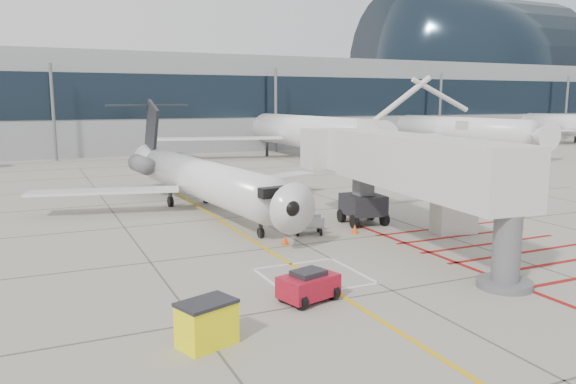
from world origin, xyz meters
name	(u,v)px	position (x,y,z in m)	size (l,w,h in m)	color
ground_plane	(342,264)	(0.00, 0.00, 0.00)	(260.00, 260.00, 0.00)	gray
regional_jet	(213,160)	(-2.15, 12.81, 3.69)	(22.31, 28.13, 7.37)	white
jet_bridge	(419,174)	(4.95, 0.96, 3.82)	(9.05, 19.10, 7.64)	silver
pushback_tug	(308,285)	(-3.55, -3.61, 0.63)	(2.17, 1.35, 1.26)	#A71025
spill_bin	(207,323)	(-8.16, -5.81, 0.72)	(1.67, 1.11, 1.45)	#FFF50E
baggage_cart	(308,225)	(1.22, 5.95, 0.53)	(1.68, 1.06, 1.06)	#58595E
ground_power_unit	(454,217)	(8.91, 2.76, 0.93)	(2.34, 1.36, 1.85)	beige
cone_nose	(285,240)	(-0.89, 4.41, 0.25)	(0.36, 0.36, 0.50)	#F6400C
cone_side	(355,229)	(3.71, 4.98, 0.27)	(0.39, 0.39, 0.54)	#F04D0C
terminal_building	(181,103)	(10.00, 70.00, 7.00)	(180.00, 28.00, 14.00)	gray
terminal_glass_band	(205,96)	(10.00, 55.95, 8.00)	(180.00, 0.10, 6.00)	black
terminal_dome	(468,68)	(70.00, 70.00, 14.00)	(40.00, 28.00, 28.00)	black
bg_aircraft_c	(294,110)	(19.21, 46.00, 6.18)	(37.09, 41.22, 12.36)	silver
bg_aircraft_d	(447,113)	(44.73, 46.00, 5.61)	(33.64, 37.38, 11.21)	silver
bg_aircraft_e	(576,111)	(72.61, 46.00, 5.65)	(33.91, 37.68, 11.30)	silver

